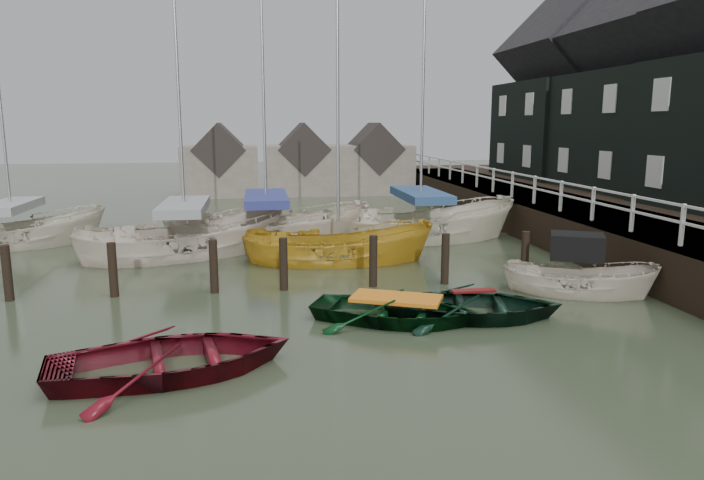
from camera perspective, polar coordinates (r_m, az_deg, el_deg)
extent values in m
plane|color=#273220|center=(13.98, -0.68, -7.54)|extent=(120.00, 120.00, 0.00)
cube|color=black|center=(25.96, 17.36, 3.57)|extent=(3.00, 32.00, 0.20)
cube|color=silver|center=(25.24, 14.40, 5.93)|extent=(0.06, 32.00, 0.06)
cube|color=silver|center=(25.27, 14.36, 5.02)|extent=(0.06, 32.00, 0.06)
cube|color=black|center=(28.96, 27.04, 0.77)|extent=(14.00, 38.00, 1.50)
cube|color=black|center=(30.28, 25.47, 8.90)|extent=(6.00, 7.00, 5.00)
cube|color=black|center=(30.53, 26.13, 16.88)|extent=(6.11, 7.14, 6.11)
cube|color=black|center=(36.30, 19.26, 9.44)|extent=(6.40, 7.00, 5.00)
cube|color=black|center=(36.51, 19.68, 16.11)|extent=(6.52, 7.14, 6.52)
cylinder|color=black|center=(17.72, -28.80, -3.30)|extent=(0.22, 0.22, 1.80)
cylinder|color=black|center=(17.02, -20.87, -3.20)|extent=(0.22, 0.22, 1.80)
cylinder|color=black|center=(16.66, -12.43, -3.03)|extent=(0.22, 0.22, 1.80)
cylinder|color=black|center=(16.63, -6.23, -2.87)|extent=(0.22, 0.22, 1.80)
cylinder|color=black|center=(16.89, 1.94, -2.60)|extent=(0.22, 0.22, 1.80)
cylinder|color=black|center=(17.36, 8.45, -2.35)|extent=(0.22, 0.22, 1.80)
cylinder|color=black|center=(18.16, 15.41, -2.04)|extent=(0.22, 0.22, 1.80)
cube|color=#665B51|center=(39.33, -11.84, 6.19)|extent=(4.50, 4.00, 3.00)
cube|color=#282321|center=(39.26, -11.91, 8.08)|extent=(3.18, 4.08, 3.18)
cube|color=#665B51|center=(39.37, -4.51, 6.38)|extent=(4.50, 4.00, 3.00)
cube|color=#282321|center=(39.30, -4.54, 8.27)|extent=(3.18, 4.08, 3.18)
cube|color=#665B51|center=(39.95, 1.98, 6.47)|extent=(4.50, 4.00, 3.00)
cube|color=#282321|center=(39.88, 1.99, 8.33)|extent=(3.18, 4.08, 3.18)
imported|color=#530B15|center=(11.73, -15.85, -11.59)|extent=(4.73, 3.79, 0.87)
imported|color=black|center=(14.12, 4.02, -7.38)|extent=(4.56, 4.02, 0.78)
imported|color=black|center=(14.61, 10.88, -6.93)|extent=(4.53, 3.67, 0.83)
imported|color=beige|center=(17.24, 19.83, -4.67)|extent=(4.06, 2.95, 1.47)
cube|color=black|center=(17.15, 19.77, -0.55)|extent=(1.61, 1.47, 0.65)
imported|color=beige|center=(21.71, -14.82, -1.34)|extent=(7.60, 5.20, 2.75)
cylinder|color=#B2B2B7|center=(21.33, -15.59, 14.46)|extent=(0.10, 0.10, 8.85)
cube|color=gray|center=(21.45, -15.02, 2.93)|extent=(4.16, 2.81, 0.30)
imported|color=beige|center=(22.92, -7.72, -0.46)|extent=(7.70, 3.61, 2.87)
cylinder|color=#B2B2B7|center=(22.61, -8.14, 15.88)|extent=(0.10, 0.10, 9.81)
cube|color=navy|center=(22.66, -7.83, 3.76)|extent=(4.23, 1.93, 0.30)
imported|color=gold|center=(20.06, -1.25, -1.95)|extent=(6.23, 2.76, 2.34)
cylinder|color=#B2B2B7|center=(19.62, -1.32, 13.97)|extent=(0.10, 0.10, 8.45)
imported|color=beige|center=(23.94, 6.20, 0.05)|extent=(7.58, 3.12, 2.88)
cylinder|color=#B2B2B7|center=(23.61, 6.50, 14.84)|extent=(0.10, 0.10, 9.10)
cube|color=navy|center=(23.69, 6.28, 4.11)|extent=(4.17, 1.67, 0.30)
imported|color=beige|center=(25.52, -28.33, -0.52)|extent=(6.71, 4.44, 2.43)
cylinder|color=#B2B2B7|center=(25.16, -29.34, 10.80)|extent=(0.10, 0.10, 7.39)
cube|color=gray|center=(25.31, -28.62, 2.72)|extent=(3.68, 2.40, 0.30)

